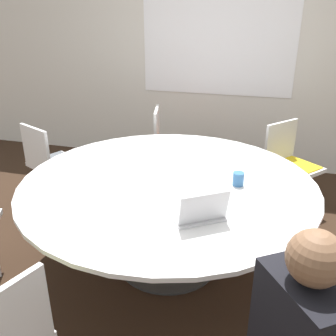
{
  "coord_description": "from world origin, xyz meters",
  "views": [
    {
      "loc": [
        0.66,
        -2.39,
        1.9
      ],
      "look_at": [
        0.0,
        0.0,
        0.82
      ],
      "focal_mm": 40.0,
      "sensor_mm": 36.0,
      "label": 1
    }
  ],
  "objects": [
    {
      "name": "ground_plane",
      "position": [
        0.0,
        0.0,
        0.0
      ],
      "size": [
        16.0,
        16.0,
        0.0
      ],
      "primitive_type": "plane",
      "color": "black"
    },
    {
      "name": "handbag",
      "position": [
        0.55,
        1.51,
        0.14
      ],
      "size": [
        0.36,
        0.16,
        0.28
      ],
      "color": "#513319",
      "rests_on": "ground_plane"
    },
    {
      "name": "conference_table",
      "position": [
        0.0,
        0.0,
        0.63
      ],
      "size": [
        2.15,
        2.15,
        0.72
      ],
      "color": "#333333",
      "rests_on": "ground_plane"
    },
    {
      "name": "chair_3",
      "position": [
        -0.39,
        1.42,
        0.53
      ],
      "size": [
        0.51,
        0.52,
        0.87
      ],
      "rotation": [
        0.0,
        0.0,
        11.22
      ],
      "color": "silver",
      "rests_on": "ground_plane"
    },
    {
      "name": "coffee_cup",
      "position": [
        0.5,
        0.06,
        0.77
      ],
      "size": [
        0.08,
        0.08,
        0.1
      ],
      "color": "#33669E",
      "rests_on": "conference_table"
    },
    {
      "name": "chair_4",
      "position": [
        -1.36,
        0.57,
        0.53
      ],
      "size": [
        0.58,
        0.57,
        0.87
      ],
      "rotation": [
        0.0,
        0.0,
        12.12
      ],
      "color": "silver",
      "rests_on": "ground_plane"
    },
    {
      "name": "laptop",
      "position": [
        0.33,
        -0.48,
        0.78
      ],
      "size": [
        0.39,
        0.37,
        0.21
      ],
      "rotation": [
        0.0,
        0.0,
        3.74
      ],
      "color": "silver",
      "rests_on": "conference_table"
    },
    {
      "name": "wall_back",
      "position": [
        0.0,
        2.22,
        1.35
      ],
      "size": [
        8.0,
        0.07,
        2.7
      ],
      "color": "silver",
      "rests_on": "ground_plane"
    },
    {
      "name": "chair_2",
      "position": [
        0.9,
        1.17,
        0.53
      ],
      "size": [
        0.6,
        0.61,
        0.87
      ],
      "rotation": [
        0.0,
        0.0,
        10.29
      ],
      "color": "silver",
      "rests_on": "ground_plane"
    }
  ]
}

